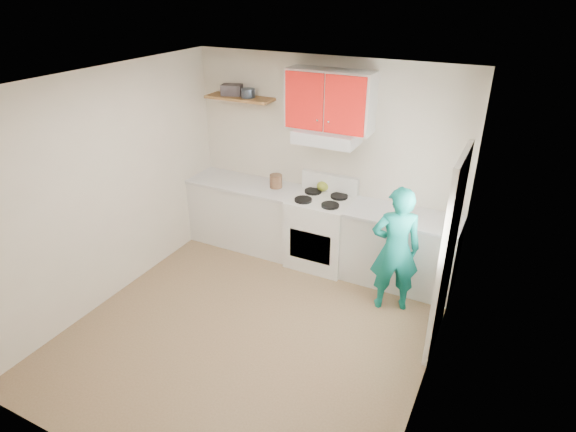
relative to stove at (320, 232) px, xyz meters
The scene contains 21 objects.
floor 1.64m from the stove, 93.63° to the right, with size 3.80×3.80×0.00m, color brown.
ceiling 2.66m from the stove, 93.63° to the right, with size 3.60×3.80×0.04m, color white.
back_wall 0.91m from the stove, 107.10° to the left, with size 3.60×0.04×2.60m, color beige.
front_wall 3.58m from the stove, 91.65° to the right, with size 3.60×0.04×2.60m, color beige.
left_wall 2.61m from the stove, 140.34° to the right, with size 0.04×3.80×2.60m, color beige.
right_wall 2.46m from the stove, 42.81° to the right, with size 0.04×3.80×2.60m, color beige.
door 1.97m from the stove, 27.58° to the right, with size 0.05×0.85×2.05m, color white.
door_glass 2.11m from the stove, 27.97° to the right, with size 0.01×0.55×0.95m, color white.
counter_left 1.14m from the stove, behind, with size 1.52×0.60×0.90m, color silver.
counter_right 1.04m from the stove, ahead, with size 1.32×0.60×0.90m, color silver.
stove is the anchor object (origin of this frame).
range_hood 1.24m from the stove, 90.00° to the left, with size 0.76×0.44×0.15m, color silver.
upper_cabinets 1.67m from the stove, 90.00° to the left, with size 1.02×0.33×0.70m, color red.
shelf 2.01m from the stove, behind, with size 0.90×0.30×0.04m, color brown.
books 2.16m from the stove, behind, with size 0.26×0.19×0.14m, color #3E373B.
tin 1.99m from the stove, behind, with size 0.18×0.18×0.11m, color #333D4C.
kettle 0.59m from the stove, 108.89° to the left, with size 0.16×0.16×0.14m, color olive.
crock 0.87m from the stove, behind, with size 0.16×0.16×0.20m, color #4F3422.
cutting_board 0.92m from the stove, ahead, with size 0.30×0.22×0.02m, color olive.
silicone_mat 1.48m from the stove, ahead, with size 0.30×0.25×0.01m, color red.
person 1.24m from the stove, 24.64° to the right, with size 0.54×0.36×1.49m, color #0C6F65.
Camera 1 is at (2.18, -3.47, 3.39)m, focal length 29.83 mm.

